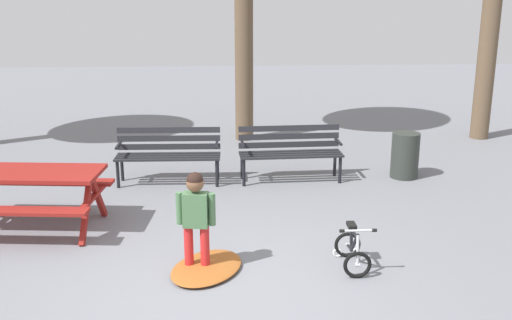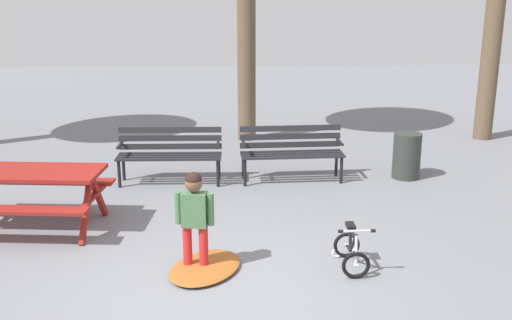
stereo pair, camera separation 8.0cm
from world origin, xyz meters
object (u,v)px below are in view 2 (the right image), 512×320
(picnic_table, at_px, (29,184))
(trash_bin, at_px, (407,156))
(park_bench_left, at_px, (291,149))
(park_bench_far_left, at_px, (170,150))
(kids_bicycle, at_px, (351,250))
(child_standing, at_px, (195,213))

(picnic_table, height_order, trash_bin, picnic_table)
(park_bench_left, height_order, trash_bin, park_bench_left)
(park_bench_far_left, relative_size, park_bench_left, 0.99)
(picnic_table, relative_size, trash_bin, 2.63)
(park_bench_left, distance_m, trash_bin, 1.85)
(park_bench_left, distance_m, kids_bicycle, 3.19)
(park_bench_far_left, distance_m, kids_bicycle, 3.86)
(picnic_table, xyz_separation_m, child_standing, (2.12, -1.28, 0.06))
(park_bench_far_left, height_order, park_bench_left, same)
(park_bench_far_left, relative_size, child_standing, 1.46)
(park_bench_left, xyz_separation_m, kids_bicycle, (0.34, -3.16, -0.31))
(picnic_table, distance_m, trash_bin, 5.64)
(picnic_table, bearing_deg, kids_bicycle, -18.87)
(kids_bicycle, bearing_deg, park_bench_left, 96.07)
(kids_bicycle, height_order, trash_bin, trash_bin)
(park_bench_left, bearing_deg, child_standing, -113.29)
(picnic_table, bearing_deg, park_bench_left, 28.18)
(picnic_table, distance_m, kids_bicycle, 4.04)
(park_bench_far_left, relative_size, kids_bicycle, 2.87)
(kids_bicycle, bearing_deg, child_standing, 179.15)
(picnic_table, bearing_deg, child_standing, -31.03)
(kids_bicycle, bearing_deg, park_bench_far_left, 125.46)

